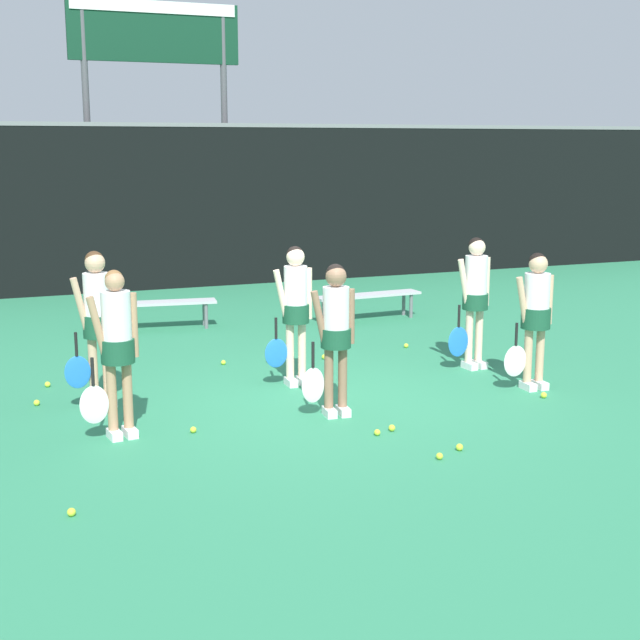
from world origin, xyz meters
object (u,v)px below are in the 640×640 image
(player_3, at_px, (97,316))
(tennis_ball_11, at_px, (48,384))
(player_0, at_px, (117,342))
(tennis_ball_4, at_px, (440,456))
(bench_far, at_px, (155,305))
(tennis_ball_8, at_px, (406,346))
(tennis_ball_10, at_px, (544,395))
(player_5, at_px, (475,292))
(tennis_ball_0, at_px, (37,403))
(player_4, at_px, (295,304))
(tennis_ball_2, at_px, (71,512))
(bench_courtside, at_px, (368,297))
(tennis_ball_5, at_px, (324,357))
(scoreboard, at_px, (156,65))
(tennis_ball_6, at_px, (392,428))
(tennis_ball_1, at_px, (193,430))
(player_2, at_px, (536,309))
(tennis_ball_9, at_px, (460,447))
(tennis_ball_7, at_px, (377,432))
(player_1, at_px, (335,327))
(tennis_ball_3, at_px, (223,362))

(player_3, distance_m, tennis_ball_11, 1.55)
(player_0, height_order, tennis_ball_4, player_0)
(bench_far, xyz_separation_m, tennis_ball_8, (3.13, -2.66, -0.36))
(bench_far, xyz_separation_m, tennis_ball_10, (3.44, -5.60, -0.35))
(tennis_ball_11, bearing_deg, player_0, -76.80)
(tennis_ball_8, bearing_deg, player_3, -163.67)
(player_3, relative_size, tennis_ball_4, 26.81)
(player_5, relative_size, tennis_ball_10, 24.15)
(player_3, bearing_deg, tennis_ball_0, 146.35)
(player_0, distance_m, player_4, 2.65)
(tennis_ball_8, bearing_deg, tennis_ball_0, -168.68)
(tennis_ball_2, bearing_deg, tennis_ball_0, 90.29)
(tennis_ball_8, bearing_deg, bench_courtside, 80.52)
(tennis_ball_5, bearing_deg, tennis_ball_10, -58.33)
(tennis_ball_4, xyz_separation_m, tennis_ball_10, (2.15, 1.36, 0.00))
(scoreboard, distance_m, tennis_ball_6, 12.15)
(player_4, distance_m, tennis_ball_11, 3.20)
(bench_courtside, xyz_separation_m, tennis_ball_5, (-1.73, -2.31, -0.35))
(tennis_ball_0, bearing_deg, bench_far, 60.31)
(tennis_ball_5, xyz_separation_m, tennis_ball_8, (1.37, 0.21, -0.00))
(tennis_ball_5, distance_m, tennis_ball_10, 3.20)
(player_5, bearing_deg, tennis_ball_8, 96.55)
(bench_courtside, distance_m, tennis_ball_6, 5.93)
(bench_far, height_order, tennis_ball_5, bench_far)
(tennis_ball_11, bearing_deg, tennis_ball_1, -62.47)
(scoreboard, xyz_separation_m, tennis_ball_6, (0.02, -11.29, -4.50))
(player_3, xyz_separation_m, tennis_ball_6, (2.67, -2.03, -1.01))
(tennis_ball_1, distance_m, tennis_ball_8, 4.66)
(player_2, height_order, tennis_ball_6, player_2)
(tennis_ball_1, xyz_separation_m, tennis_ball_9, (2.28, -1.49, 0.00))
(player_0, bearing_deg, tennis_ball_7, -27.90)
(bench_courtside, xyz_separation_m, bench_far, (-3.48, 0.56, 0.00))
(tennis_ball_8, bearing_deg, player_1, -130.24)
(bench_far, height_order, player_1, player_1)
(tennis_ball_10, bearing_deg, scoreboard, 101.56)
(tennis_ball_0, height_order, tennis_ball_9, tennis_ball_9)
(tennis_ball_0, distance_m, tennis_ball_8, 5.35)
(tennis_ball_6, height_order, tennis_ball_8, tennis_ball_6)
(player_4, bearing_deg, tennis_ball_0, 176.24)
(tennis_ball_0, relative_size, tennis_ball_2, 0.99)
(tennis_ball_0, height_order, tennis_ball_4, tennis_ball_0)
(bench_courtside, bearing_deg, tennis_ball_5, -129.65)
(player_0, height_order, tennis_ball_7, player_0)
(player_2, distance_m, tennis_ball_7, 2.84)
(player_3, distance_m, tennis_ball_4, 4.14)
(player_5, bearing_deg, tennis_ball_6, -142.58)
(tennis_ball_3, relative_size, tennis_ball_9, 0.91)
(tennis_ball_4, bearing_deg, tennis_ball_5, 83.41)
(tennis_ball_3, bearing_deg, tennis_ball_2, -119.60)
(bench_far, height_order, tennis_ball_9, bench_far)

